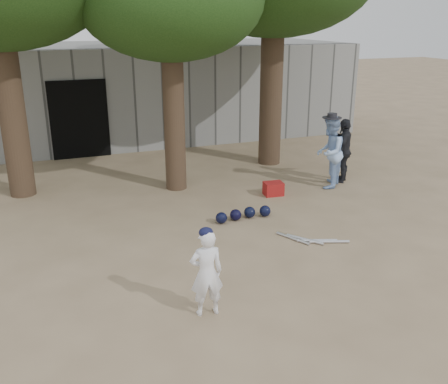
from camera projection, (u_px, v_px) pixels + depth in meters
name	position (u px, v px, depth m)	size (l,w,h in m)	color
ground	(211.00, 272.00, 7.94)	(70.00, 70.00, 0.00)	#937C5E
boy_player	(207.00, 273.00, 6.63)	(0.45, 0.30, 1.24)	white
spectator_blue	(330.00, 152.00, 11.65)	(0.82, 0.64, 1.70)	#99BCED
spectator_dark	(344.00, 150.00, 12.07)	(0.91, 0.38, 1.56)	black
red_bag	(273.00, 189.00, 11.32)	(0.42, 0.32, 0.30)	#A21E15
back_building	(108.00, 91.00, 16.56)	(16.00, 5.24, 3.00)	gray
helmet_row	(243.00, 214.00, 9.97)	(1.19, 0.31, 0.23)	black
bat_pile	(311.00, 240.00, 9.01)	(1.07, 0.84, 0.06)	silver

